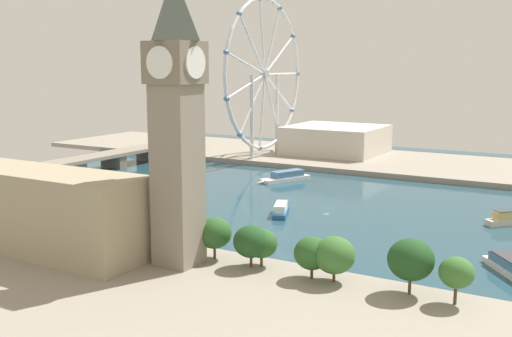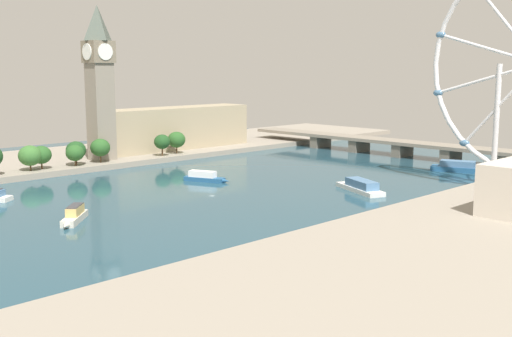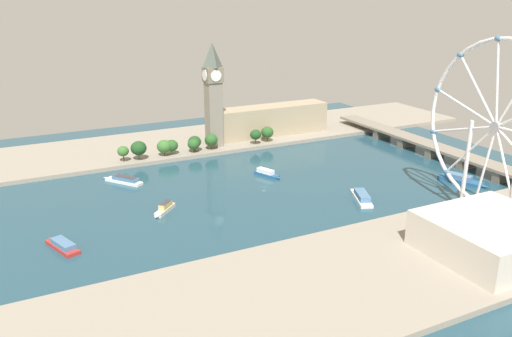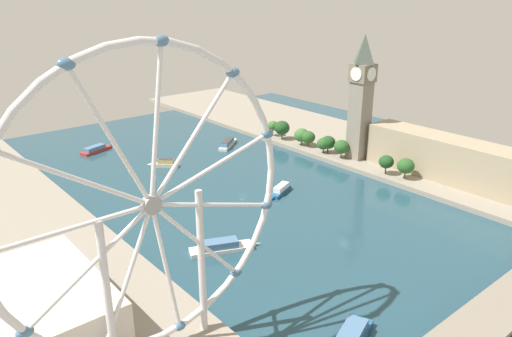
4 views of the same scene
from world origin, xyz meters
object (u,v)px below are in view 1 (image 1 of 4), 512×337
Objects in this scene: clock_tower at (176,117)px; parliament_block at (11,206)px; ferris_wheel at (265,75)px; tour_boat_2 at (509,219)px; riverside_hall at (336,139)px; river_bridge at (73,164)px; tour_boat_5 at (286,176)px; tour_boat_1 at (281,209)px; tour_boat_3 at (172,163)px.

clock_tower is 67.75m from parliament_block.
clock_tower reaches higher than parliament_block.
ferris_wheel is 5.55× the size of tour_boat_2.
tour_boat_2 is at bearing -48.77° from parliament_block.
tour_boat_2 is at bearing -135.44° from riverside_hall.
river_bridge is 118.12m from tour_boat_5.
ferris_wheel is at bearing 134.64° from riverside_hall.
parliament_block is (-11.32, 59.44, -30.49)m from clock_tower.
riverside_hall is 178.86m from tour_boat_2.
tour_boat_5 is at bearing 116.97° from tour_boat_2.
tour_boat_1 is 74.34m from tour_boat_5.
tour_boat_3 is (-85.04, 71.25, -9.69)m from riverside_hall.
clock_tower is 139.73m from tour_boat_2.
river_bridge is 6.82× the size of tour_boat_3.
riverside_hall is at bearing -35.73° from river_bridge.
clock_tower reaches higher than river_bridge.
ferris_wheel reaches higher than clock_tower.
tour_boat_3 is (161.61, 60.35, -13.60)m from parliament_block.
riverside_hall is 1.78× the size of tour_boat_5.
river_bridge is 12.91× the size of tour_boat_2.
clock_tower is 1.40× the size of riverside_hall.
river_bridge is (109.09, 88.04, -8.83)m from parliament_block.
river_bridge is at bearing 144.27° from riverside_hall.
parliament_block is 140.46m from river_bridge.
riverside_hall is 0.26× the size of river_bridge.
tour_boat_5 reaches higher than tour_boat_1.
clock_tower is 3.68× the size of tour_boat_1.
ferris_wheel reaches higher than tour_boat_3.
tour_boat_5 is (47.67, -107.96, -4.87)m from river_bridge.
tour_boat_5 is at bearing -141.53° from ferris_wheel.
tour_boat_5 is (156.76, -19.92, -13.70)m from parliament_block.
tour_boat_1 is (89.76, -52.12, -13.84)m from parliament_block.
clock_tower is 181.26m from river_bridge.
riverside_hall is at bearing -45.36° from ferris_wheel.
riverside_hall is 169.52m from river_bridge.
tour_boat_2 reaches higher than tour_boat_3.
parliament_block is at bearing 176.01° from tour_boat_2.
clock_tower is at bearing -157.42° from ferris_wheel.
tour_boat_5 is at bearing -7.24° from parliament_block.
riverside_hall reaches higher than tour_boat_2.
clock_tower is at bearing -168.35° from riverside_hall.
clock_tower is at bearing 163.08° from tour_boat_1.
tour_boat_2 is (-127.25, -125.31, -9.73)m from riverside_hall.
river_bridge reaches higher than tour_boat_5.
riverside_hall is at bearing -60.96° from tour_boat_3.
tour_boat_3 is (71.85, 112.46, 0.23)m from tour_boat_1.
ferris_wheel is 2.99× the size of tour_boat_5.
river_bridge is 6.95× the size of tour_boat_5.
riverside_hall is 90.87m from tour_boat_5.
parliament_block is 1.73× the size of riverside_hall.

